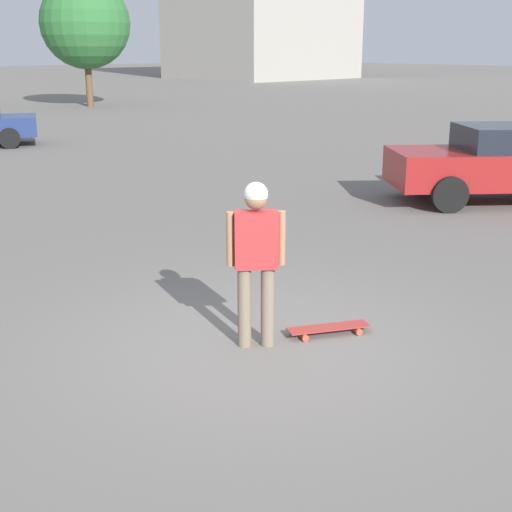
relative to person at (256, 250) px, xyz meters
name	(u,v)px	position (x,y,z in m)	size (l,w,h in m)	color
ground_plane	(256,345)	(0.00, 0.00, -1.04)	(220.00, 220.00, 0.00)	slate
person	(256,250)	(0.00, 0.00, 0.00)	(0.48, 0.43, 1.73)	#7A6B56
skateboard	(329,328)	(-0.77, 0.33, -0.97)	(0.90, 0.61, 0.09)	#A5332D
car_parked_near	(506,162)	(-8.59, -1.76, -0.24)	(4.61, 4.26, 1.52)	maroon
tree_distant	(85,23)	(-15.27, -28.49, 3.12)	(4.55, 4.55, 6.44)	brown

